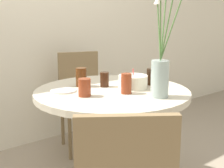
{
  "coord_description": "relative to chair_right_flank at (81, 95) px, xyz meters",
  "views": [
    {
      "loc": [
        -1.26,
        -1.55,
        1.24
      ],
      "look_at": [
        0.0,
        0.0,
        0.79
      ],
      "focal_mm": 50.0,
      "sensor_mm": 36.0,
      "label": 1
    }
  ],
  "objects": [
    {
      "name": "chair_right_flank",
      "position": [
        0.0,
        0.0,
        0.0
      ],
      "size": [
        0.51,
        0.51,
        0.89
      ],
      "rotation": [
        0.0,
        0.0,
        -0.35
      ],
      "color": "beige",
      "rests_on": "ground_plane"
    },
    {
      "name": "wall_back",
      "position": [
        -0.29,
        0.4,
        0.8
      ],
      "size": [
        8.0,
        0.05,
        2.6
      ],
      "color": "beige",
      "rests_on": "ground_plane"
    },
    {
      "name": "flower_vase",
      "position": [
        -0.17,
        -1.13,
        0.46
      ],
      "size": [
        0.21,
        0.22,
        0.79
      ],
      "color": "#9EB2AD",
      "rests_on": "dining_table"
    },
    {
      "name": "side_plate",
      "position": [
        -0.56,
        -0.64,
        0.26
      ],
      "size": [
        0.17,
        0.17,
        0.01
      ],
      "color": "silver",
      "rests_on": "dining_table"
    },
    {
      "name": "drink_glass_2",
      "position": [
        -0.39,
        -0.59,
        0.31
      ],
      "size": [
        0.08,
        0.08,
        0.13
      ],
      "color": "#51280F",
      "rests_on": "dining_table"
    },
    {
      "name": "birthday_cake",
      "position": [
        -0.15,
        -0.86,
        0.29
      ],
      "size": [
        0.2,
        0.2,
        0.13
      ],
      "color": "white",
      "rests_on": "dining_table"
    },
    {
      "name": "drink_glass_1",
      "position": [
        -0.27,
        -0.7,
        0.3
      ],
      "size": [
        0.06,
        0.06,
        0.1
      ],
      "color": "#33190C",
      "rests_on": "dining_table"
    },
    {
      "name": "drink_glass_0",
      "position": [
        -0.52,
        -0.83,
        0.3
      ],
      "size": [
        0.08,
        0.08,
        0.11
      ],
      "color": "maroon",
      "rests_on": "dining_table"
    },
    {
      "name": "drink_glass_3",
      "position": [
        0.03,
        -0.87,
        0.31
      ],
      "size": [
        0.07,
        0.07,
        0.12
      ],
      "color": "black",
      "rests_on": "dining_table"
    },
    {
      "name": "drink_glass_4",
      "position": [
        -0.28,
        -0.94,
        0.31
      ],
      "size": [
        0.07,
        0.07,
        0.13
      ],
      "color": "maroon",
      "rests_on": "dining_table"
    },
    {
      "name": "dining_table",
      "position": [
        -0.29,
        -0.81,
        0.09
      ],
      "size": [
        1.02,
        1.02,
        0.75
      ],
      "color": "beige",
      "rests_on": "ground_plane"
    }
  ]
}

